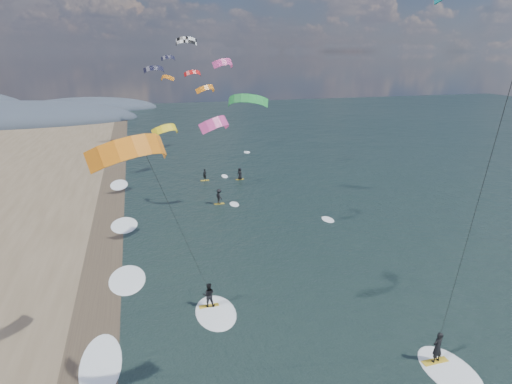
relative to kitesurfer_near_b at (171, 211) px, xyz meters
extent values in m
cube|color=#382D23|center=(-4.81, 4.41, -8.58)|extent=(3.00, 240.00, 0.00)
ellipsoid|color=#3D4756|center=(-14.81, 114.41, -8.59)|extent=(40.00, 18.00, 7.00)
cube|color=gold|center=(13.33, -4.36, -8.56)|extent=(1.49, 0.45, 0.06)
imported|color=black|center=(13.33, -4.36, -7.61)|extent=(0.75, 0.57, 1.84)
ellipsoid|color=white|center=(13.63, -5.16, -8.59)|extent=(2.60, 4.20, 0.12)
cylinder|color=black|center=(11.33, -7.36, 1.37)|extent=(0.02, 0.02, 18.75)
cube|color=gold|center=(2.35, 4.27, -8.56)|extent=(1.32, 0.41, 0.06)
imported|color=black|center=(2.35, 4.27, -7.69)|extent=(0.92, 0.78, 1.67)
ellipsoid|color=white|center=(2.65, 3.47, -8.59)|extent=(2.60, 4.20, 0.12)
cylinder|color=black|center=(0.60, 1.27, -1.77)|extent=(0.02, 0.02, 13.03)
cube|color=gold|center=(6.86, 23.90, -8.56)|extent=(1.10, 0.35, 0.05)
imported|color=black|center=(6.86, 23.90, -7.69)|extent=(0.95, 1.23, 1.69)
cube|color=gold|center=(11.31, 32.56, -8.56)|extent=(1.10, 0.35, 0.05)
imported|color=black|center=(11.31, 32.56, -7.78)|extent=(0.83, 0.88, 1.52)
cube|color=gold|center=(6.78, 33.35, -8.56)|extent=(1.10, 0.35, 0.05)
imported|color=black|center=(6.78, 33.35, -7.78)|extent=(0.64, 0.65, 1.52)
ellipsoid|color=white|center=(-3.61, 0.41, -8.59)|extent=(2.40, 5.40, 0.11)
ellipsoid|color=white|center=(-3.61, 9.41, -8.59)|extent=(2.40, 5.40, 0.11)
ellipsoid|color=white|center=(-3.61, 20.41, -8.59)|extent=(2.40, 5.40, 0.11)
ellipsoid|color=white|center=(-3.61, 34.41, -8.59)|extent=(2.40, 5.40, 0.11)
ellipsoid|color=white|center=(-3.61, 52.41, -8.59)|extent=(2.40, 5.40, 0.11)
camera|label=1|loc=(-1.28, -20.23, 7.52)|focal=30.00mm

